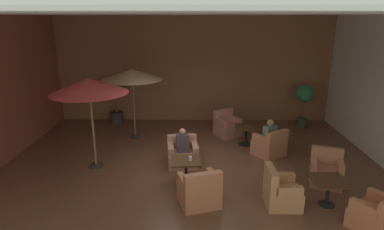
# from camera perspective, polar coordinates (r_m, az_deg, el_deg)

# --- Properties ---
(ground_plane) EXTENTS (10.52, 8.94, 0.02)m
(ground_plane) POSITION_cam_1_polar(r_m,az_deg,el_deg) (8.86, -0.05, -9.55)
(ground_plane) COLOR brown
(wall_back_brick) EXTENTS (10.52, 0.08, 3.98)m
(wall_back_brick) POSITION_cam_1_polar(r_m,az_deg,el_deg) (12.52, 0.29, 7.91)
(wall_back_brick) COLOR brown
(wall_back_brick) RESTS_ON ground_plane
(ceiling_slab) EXTENTS (10.52, 8.94, 0.06)m
(ceiling_slab) POSITION_cam_1_polar(r_m,az_deg,el_deg) (7.94, -0.05, 17.44)
(ceiling_slab) COLOR silver
(ceiling_slab) RESTS_ON wall_back_brick
(cafe_table_front_left) EXTENTS (0.76, 0.76, 0.61)m
(cafe_table_front_left) POSITION_cam_1_polar(r_m,az_deg,el_deg) (8.00, -1.06, -8.76)
(cafe_table_front_left) COLOR black
(cafe_table_front_left) RESTS_ON ground_plane
(armchair_front_left_north) EXTENTS (1.00, 0.96, 0.87)m
(armchair_front_left_north) POSITION_cam_1_polar(r_m,az_deg,el_deg) (7.19, 1.30, -13.23)
(armchair_front_left_north) COLOR #AF6743
(armchair_front_left_north) RESTS_ON ground_plane
(armchair_front_left_east) EXTENTS (0.90, 0.87, 0.78)m
(armchair_front_left_east) POSITION_cam_1_polar(r_m,az_deg,el_deg) (9.02, -1.65, -6.93)
(armchair_front_left_east) COLOR #AF7154
(armchair_front_left_east) RESTS_ON ground_plane
(cafe_table_front_right) EXTENTS (0.75, 0.75, 0.61)m
(cafe_table_front_right) POSITION_cam_1_polar(r_m,az_deg,el_deg) (10.46, 9.46, -2.87)
(cafe_table_front_right) COLOR black
(cafe_table_front_right) RESTS_ON ground_plane
(armchair_front_right_north) EXTENTS (1.07, 1.06, 0.82)m
(armchair_front_right_north) POSITION_cam_1_polar(r_m,az_deg,el_deg) (9.86, 13.48, -5.18)
(armchair_front_right_north) COLOR #B56F4B
(armchair_front_right_north) RESTS_ON ground_plane
(armchair_front_right_east) EXTENTS (1.01, 1.00, 0.88)m
(armchair_front_right_east) POSITION_cam_1_polar(r_m,az_deg,el_deg) (11.25, 6.13, -1.98)
(armchair_front_right_east) COLOR #AC6A56
(armchair_front_right_east) RESTS_ON ground_plane
(cafe_table_mid_center) EXTENTS (0.78, 0.78, 0.61)m
(cafe_table_mid_center) POSITION_cam_1_polar(r_m,az_deg,el_deg) (7.68, 22.87, -11.23)
(cafe_table_mid_center) COLOR black
(cafe_table_mid_center) RESTS_ON ground_plane
(armchair_mid_center_north) EXTENTS (0.72, 0.74, 0.87)m
(armchair_mid_center_north) POSITION_cam_1_polar(r_m,az_deg,el_deg) (7.44, 15.28, -12.85)
(armchair_mid_center_north) COLOR #B6764B
(armchair_mid_center_north) RESTS_ON ground_plane
(armchair_mid_center_east) EXTENTS (1.05, 1.03, 0.77)m
(armchair_mid_center_east) POSITION_cam_1_polar(r_m,az_deg,el_deg) (7.38, 29.47, -15.05)
(armchair_mid_center_east) COLOR #B66746
(armchair_mid_center_east) RESTS_ON ground_plane
(armchair_mid_center_south) EXTENTS (0.92, 0.89, 0.86)m
(armchair_mid_center_south) POSITION_cam_1_polar(r_m,az_deg,el_deg) (8.66, 22.38, -9.15)
(armchair_mid_center_south) COLOR #AD6A4D
(armchair_mid_center_south) RESTS_ON ground_plane
(patio_umbrella_tall_red) EXTENTS (1.98, 1.98, 2.45)m
(patio_umbrella_tall_red) POSITION_cam_1_polar(r_m,az_deg,el_deg) (8.68, -17.58, 4.81)
(patio_umbrella_tall_red) COLOR #2D2D2D
(patio_umbrella_tall_red) RESTS_ON ground_plane
(patio_umbrella_center_beige) EXTENTS (1.99, 1.99, 2.32)m
(patio_umbrella_center_beige) POSITION_cam_1_polar(r_m,az_deg,el_deg) (10.70, -10.43, 6.93)
(patio_umbrella_center_beige) COLOR #2D2D2D
(patio_umbrella_center_beige) RESTS_ON ground_plane
(potted_tree_left_corner) EXTENTS (0.81, 0.81, 1.81)m
(potted_tree_left_corner) POSITION_cam_1_polar(r_m,az_deg,el_deg) (12.62, -13.32, 3.98)
(potted_tree_left_corner) COLOR #342B2F
(potted_tree_left_corner) RESTS_ON ground_plane
(potted_tree_mid_left) EXTENTS (0.65, 0.65, 1.61)m
(potted_tree_mid_left) POSITION_cam_1_polar(r_m,az_deg,el_deg) (12.47, 19.04, 2.75)
(potted_tree_mid_left) COLOR #38362A
(potted_tree_mid_left) RESTS_ON ground_plane
(patron_blue_shirt) EXTENTS (0.43, 0.39, 0.66)m
(patron_blue_shirt) POSITION_cam_1_polar(r_m,az_deg,el_deg) (9.74, 13.48, -2.84)
(patron_blue_shirt) COLOR #536E56
(patron_blue_shirt) RESTS_ON ground_plane
(patron_by_window) EXTENTS (0.37, 0.29, 0.66)m
(patron_by_window) POSITION_cam_1_polar(r_m,az_deg,el_deg) (8.83, -1.65, -4.69)
(patron_by_window) COLOR #42303D
(patron_by_window) RESTS_ON ground_plane
(iced_drink_cup) EXTENTS (0.08, 0.08, 0.11)m
(iced_drink_cup) POSITION_cam_1_polar(r_m,az_deg,el_deg) (7.88, -0.30, -7.64)
(iced_drink_cup) COLOR white
(iced_drink_cup) RESTS_ON cafe_table_front_left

